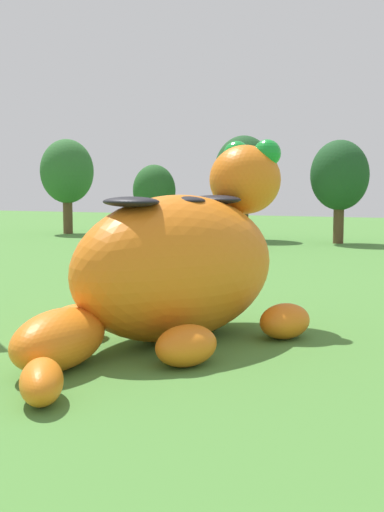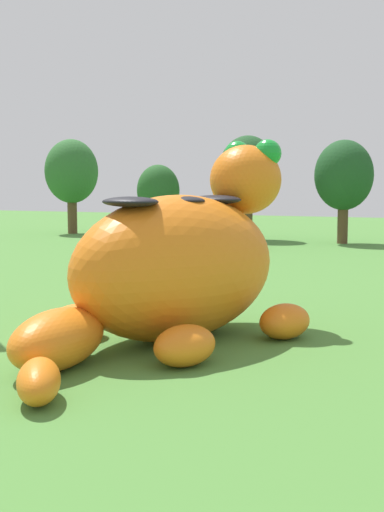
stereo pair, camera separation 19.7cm
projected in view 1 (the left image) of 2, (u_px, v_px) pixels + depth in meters
ground_plane at (121, 344)px, 19.11m from camera, size 160.00×160.00×0.00m
giant_inflatable_creature at (179, 265)px, 19.62m from camera, size 7.53×12.30×6.11m
car_green at (155, 234)px, 50.95m from camera, size 2.26×4.25×1.72m
car_white at (186, 236)px, 48.78m from camera, size 2.49×4.34×1.72m
car_orange at (235, 237)px, 47.73m from camera, size 2.26×4.25×1.72m
tree_far_left at (67, 172)px, 62.33m from camera, size 5.05×5.05×8.96m
tree_left at (154, 191)px, 54.64m from camera, size 3.56×3.56×6.31m
tree_mid_left at (244, 172)px, 55.22m from camera, size 4.93×4.93×8.76m
tree_centre_left at (340, 176)px, 51.75m from camera, size 4.60×4.60×8.16m
spectator_near_inflatable at (109, 257)px, 34.74m from camera, size 0.38×0.26×1.71m
spectator_by_cars at (109, 248)px, 39.55m from camera, size 0.38×0.26×1.71m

